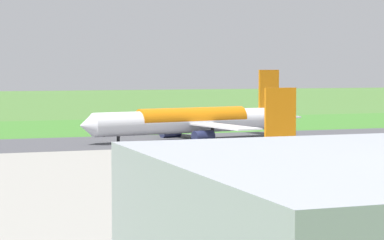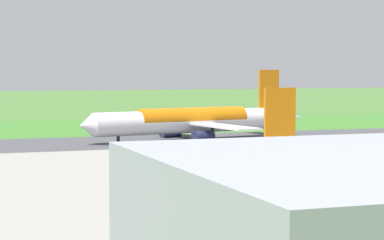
{
  "view_description": "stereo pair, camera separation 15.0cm",
  "coord_description": "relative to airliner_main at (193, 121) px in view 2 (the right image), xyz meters",
  "views": [
    {
      "loc": [
        70.54,
        166.7,
        16.17
      ],
      "look_at": [
        11.55,
        0.0,
        4.5
      ],
      "focal_mm": 73.58,
      "sensor_mm": 36.0,
      "label": 1
    },
    {
      "loc": [
        70.4,
        166.75,
        16.17
      ],
      "look_at": [
        11.55,
        0.0,
        4.5
      ],
      "focal_mm": 73.58,
      "sensor_mm": 36.0,
      "label": 2
    }
  ],
  "objects": [
    {
      "name": "ground_plane",
      "position": [
        -11.18,
        0.07,
        -4.35
      ],
      "size": [
        800.0,
        800.0,
        0.0
      ],
      "primitive_type": "plane",
      "color": "#477233"
    },
    {
      "name": "runway_asphalt",
      "position": [
        -11.18,
        0.07,
        -4.32
      ],
      "size": [
        600.0,
        30.33,
        0.06
      ],
      "primitive_type": "cube",
      "color": "#47474C",
      "rests_on": "ground"
    },
    {
      "name": "grass_verge_foreground",
      "position": [
        -11.18,
        -36.65,
        -4.33
      ],
      "size": [
        600.0,
        80.0,
        0.04
      ],
      "primitive_type": "cube",
      "color": "#3C782B",
      "rests_on": "ground"
    },
    {
      "name": "airliner_main",
      "position": [
        0.0,
        0.0,
        0.0
      ],
      "size": [
        53.92,
        44.36,
        15.88
      ],
      "color": "white",
      "rests_on": "ground"
    },
    {
      "name": "airliner_parked_mid",
      "position": [
        -5.59,
        68.0,
        -0.66
      ],
      "size": [
        46.32,
        37.95,
        13.52
      ],
      "color": "white",
      "rests_on": "ground"
    },
    {
      "name": "no_stopping_sign",
      "position": [
        -12.83,
        -41.34,
        -2.71
      ],
      "size": [
        0.6,
        0.1,
        2.78
      ],
      "color": "slate",
      "rests_on": "ground"
    },
    {
      "name": "traffic_cone_orange",
      "position": [
        -5.31,
        -33.69,
        -4.08
      ],
      "size": [
        0.4,
        0.4,
        0.55
      ],
      "primitive_type": "cone",
      "color": "orange",
      "rests_on": "ground"
    }
  ]
}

